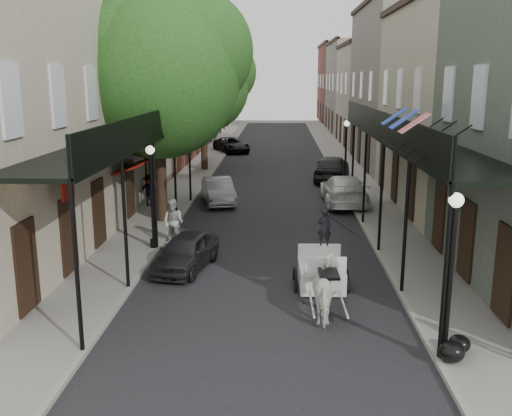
# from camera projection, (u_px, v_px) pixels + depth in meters

# --- Properties ---
(ground) EXTENTS (140.00, 140.00, 0.00)m
(ground) POSITION_uv_depth(u_px,v_px,m) (261.00, 321.00, 14.74)
(ground) COLOR gray
(ground) RESTS_ON ground
(road) EXTENTS (8.00, 90.00, 0.01)m
(road) POSITION_uv_depth(u_px,v_px,m) (272.00, 182.00, 34.21)
(road) COLOR black
(road) RESTS_ON ground
(sidewalk_left) EXTENTS (2.20, 90.00, 0.12)m
(sidewalk_left) POSITION_uv_depth(u_px,v_px,m) (190.00, 180.00, 34.40)
(sidewalk_left) COLOR gray
(sidewalk_left) RESTS_ON ground
(sidewalk_right) EXTENTS (2.20, 90.00, 0.12)m
(sidewalk_right) POSITION_uv_depth(u_px,v_px,m) (356.00, 182.00, 33.99)
(sidewalk_right) COLOR gray
(sidewalk_right) RESTS_ON ground
(building_row_left) EXTENTS (5.00, 80.00, 10.50)m
(building_row_left) POSITION_uv_depth(u_px,v_px,m) (161.00, 89.00, 43.11)
(building_row_left) COLOR #B3A88F
(building_row_left) RESTS_ON ground
(building_row_right) EXTENTS (5.00, 80.00, 10.50)m
(building_row_right) POSITION_uv_depth(u_px,v_px,m) (390.00, 89.00, 42.41)
(building_row_right) COLOR slate
(building_row_right) RESTS_ON ground
(gallery_left) EXTENTS (2.20, 18.05, 4.88)m
(gallery_left) POSITION_uv_depth(u_px,v_px,m) (137.00, 136.00, 20.82)
(gallery_left) COLOR black
(gallery_left) RESTS_ON sidewalk_left
(gallery_right) EXTENTS (2.20, 18.05, 4.88)m
(gallery_right) POSITION_uv_depth(u_px,v_px,m) (401.00, 137.00, 20.42)
(gallery_right) COLOR black
(gallery_right) RESTS_ON sidewalk_right
(tree_near) EXTENTS (7.31, 6.80, 9.63)m
(tree_near) POSITION_uv_depth(u_px,v_px,m) (168.00, 69.00, 23.36)
(tree_near) COLOR #382619
(tree_near) RESTS_ON sidewalk_left
(tree_far) EXTENTS (6.45, 6.00, 8.61)m
(tree_far) POSITION_uv_depth(u_px,v_px,m) (209.00, 82.00, 37.14)
(tree_far) COLOR #382619
(tree_far) RESTS_ON sidewalk_left
(lamppost_right_near) EXTENTS (0.32, 0.32, 3.71)m
(lamppost_right_near) POSITION_uv_depth(u_px,v_px,m) (450.00, 274.00, 12.16)
(lamppost_right_near) COLOR black
(lamppost_right_near) RESTS_ON sidewalk_right
(lamppost_left) EXTENTS (0.32, 0.32, 3.71)m
(lamppost_left) POSITION_uv_depth(u_px,v_px,m) (152.00, 195.00, 20.28)
(lamppost_left) COLOR black
(lamppost_left) RESTS_ON sidewalk_left
(lamppost_right_far) EXTENTS (0.32, 0.32, 3.71)m
(lamppost_right_far) POSITION_uv_depth(u_px,v_px,m) (346.00, 153.00, 31.63)
(lamppost_right_far) COLOR black
(lamppost_right_far) RESTS_ON sidewalk_right
(horse) EXTENTS (0.87, 1.84, 1.54)m
(horse) POSITION_uv_depth(u_px,v_px,m) (329.00, 289.00, 14.81)
(horse) COLOR white
(horse) RESTS_ON ground
(carriage) EXTENTS (1.64, 2.29, 2.57)m
(carriage) POSITION_uv_depth(u_px,v_px,m) (321.00, 253.00, 17.09)
(carriage) COLOR black
(carriage) RESTS_ON ground
(pedestrian_walking) EXTENTS (1.05, 0.95, 1.76)m
(pedestrian_walking) POSITION_uv_depth(u_px,v_px,m) (173.00, 222.00, 21.18)
(pedestrian_walking) COLOR #B1B0A7
(pedestrian_walking) RESTS_ON ground
(pedestrian_sidewalk_left) EXTENTS (1.01, 0.63, 1.52)m
(pedestrian_sidewalk_left) POSITION_uv_depth(u_px,v_px,m) (149.00, 190.00, 27.22)
(pedestrian_sidewalk_left) COLOR gray
(pedestrian_sidewalk_left) RESTS_ON sidewalk_left
(car_left_near) EXTENTS (2.09, 3.70, 1.19)m
(car_left_near) POSITION_uv_depth(u_px,v_px,m) (186.00, 252.00, 18.60)
(car_left_near) COLOR black
(car_left_near) RESTS_ON ground
(car_left_mid) EXTENTS (2.20, 4.03, 1.26)m
(car_left_mid) POSITION_uv_depth(u_px,v_px,m) (218.00, 191.00, 28.33)
(car_left_mid) COLOR #9D9CA2
(car_left_mid) RESTS_ON ground
(car_left_far) EXTENTS (3.72, 4.94, 1.25)m
(car_left_far) POSITION_uv_depth(u_px,v_px,m) (231.00, 145.00, 47.52)
(car_left_far) COLOR black
(car_left_far) RESTS_ON ground
(car_right_near) EXTENTS (2.09, 5.02, 1.45)m
(car_right_near) POSITION_uv_depth(u_px,v_px,m) (344.00, 190.00, 28.06)
(car_right_near) COLOR silver
(car_right_near) RESTS_ON ground
(car_right_far) EXTENTS (2.71, 4.92, 1.58)m
(car_right_far) POSITION_uv_depth(u_px,v_px,m) (332.00, 168.00, 34.43)
(car_right_far) COLOR black
(car_right_far) RESTS_ON ground
(trash_bags) EXTENTS (0.83, 0.98, 0.48)m
(trash_bags) POSITION_uv_depth(u_px,v_px,m) (455.00, 348.00, 12.51)
(trash_bags) COLOR black
(trash_bags) RESTS_ON sidewalk_right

